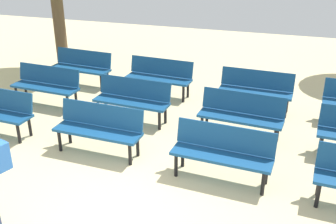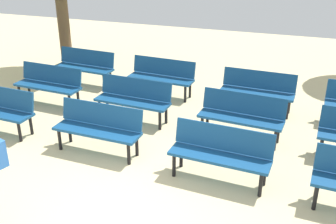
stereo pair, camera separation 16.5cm
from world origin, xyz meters
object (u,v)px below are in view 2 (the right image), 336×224
object	(u,v)px
bench_r0_c2	(221,151)
bench_r1_c2	(242,114)
bench_r2_c0	(85,65)
bench_r2_c1	(162,75)
bench_r2_c2	(258,89)
bench_r0_c1	(99,126)
bench_r1_c1	(134,97)
bench_r1_c0	(49,82)

from	to	relation	value
bench_r0_c2	bench_r1_c2	xyz separation A→B (m)	(0.07, 1.51, 0.00)
bench_r1_c2	bench_r2_c0	world-z (taller)	same
bench_r0_c2	bench_r2_c0	size ratio (longest dim) A/B	1.00
bench_r2_c0	bench_r2_c1	bearing A→B (deg)	1.59
bench_r1_c2	bench_r2_c2	bearing A→B (deg)	90.47
bench_r2_c1	bench_r0_c1	bearing A→B (deg)	-88.22
bench_r0_c2	bench_r2_c2	size ratio (longest dim) A/B	1.01
bench_r1_c1	bench_r0_c2	bearing A→B (deg)	-32.47
bench_r1_c2	bench_r2_c1	size ratio (longest dim) A/B	1.00
bench_r1_c1	bench_r2_c2	size ratio (longest dim) A/B	1.00
bench_r1_c2	bench_r2_c1	world-z (taller)	same
bench_r1_c1	bench_r2_c2	world-z (taller)	same
bench_r2_c1	bench_r2_c0	bearing A→B (deg)	-178.64
bench_r1_c2	bench_r2_c1	distance (m)	2.74
bench_r2_c0	bench_r2_c2	bearing A→B (deg)	0.67
bench_r0_c1	bench_r1_c2	size ratio (longest dim) A/B	0.99
bench_r2_c0	bench_r0_c2	bearing A→B (deg)	-32.68
bench_r1_c1	bench_r2_c0	bearing A→B (deg)	145.55
bench_r2_c0	bench_r0_c1	bearing A→B (deg)	-51.99
bench_r1_c2	bench_r2_c1	bearing A→B (deg)	148.34
bench_r1_c1	bench_r2_c1	world-z (taller)	same
bench_r0_c1	bench_r2_c2	xyz separation A→B (m)	(2.43, 2.79, 0.00)
bench_r0_c1	bench_r2_c2	bearing A→B (deg)	51.16
bench_r2_c2	bench_r1_c0	bearing A→B (deg)	-163.16
bench_r0_c1	bench_r1_c0	xyz separation A→B (m)	(-2.15, 1.62, 0.00)
bench_r2_c2	bench_r2_c0	bearing A→B (deg)	178.96
bench_r0_c1	bench_r1_c1	size ratio (longest dim) A/B	0.99
bench_r0_c2	bench_r1_c2	bearing A→B (deg)	91.13
bench_r1_c1	bench_r1_c2	xyz separation A→B (m)	(2.27, -0.09, 0.00)
bench_r0_c2	bench_r1_c1	bearing A→B (deg)	147.83
bench_r0_c1	bench_r1_c0	world-z (taller)	same
bench_r1_c2	bench_r2_c1	xyz separation A→B (m)	(-2.20, 1.62, 0.00)
bench_r1_c0	bench_r2_c0	world-z (taller)	same
bench_r0_c1	bench_r2_c2	distance (m)	3.69
bench_r0_c1	bench_r0_c2	distance (m)	2.26
bench_r1_c0	bench_r0_c1	bearing A→B (deg)	-33.47
bench_r2_c1	bench_r2_c2	world-z (taller)	same
bench_r1_c0	bench_r0_c2	bearing A→B (deg)	-18.54
bench_r2_c0	bench_r2_c2	world-z (taller)	same
bench_r1_c1	bench_r1_c2	distance (m)	2.27
bench_r0_c1	bench_r0_c2	xyz separation A→B (m)	(2.25, -0.17, 0.00)
bench_r0_c2	bench_r2_c2	xyz separation A→B (m)	(0.18, 2.95, 0.00)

